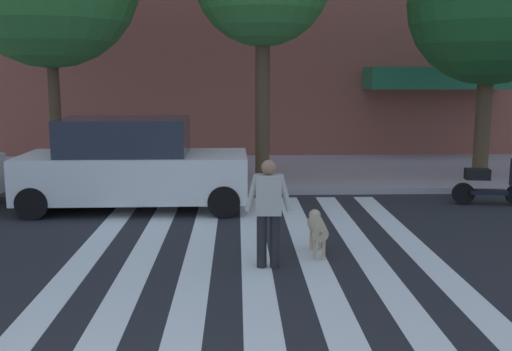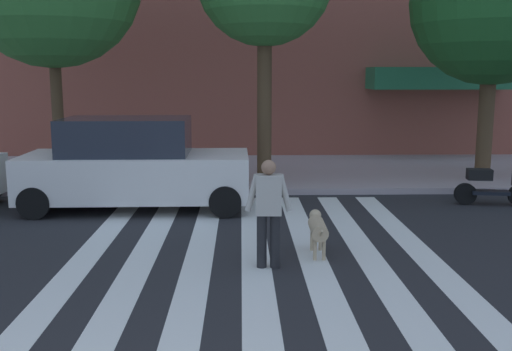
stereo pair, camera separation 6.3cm
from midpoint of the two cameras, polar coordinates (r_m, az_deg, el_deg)
name	(u,v)px [view 2 (the right image)]	position (r m, az deg, el deg)	size (l,w,h in m)	color
ground_plane	(174,280)	(8.54, -7.79, -9.97)	(160.00, 160.00, 0.00)	#232326
sidewalk_far	(208,172)	(17.11, -4.59, 0.34)	(80.00, 6.00, 0.15)	#A39396
crosswalk_stripes	(257,279)	(8.49, 0.36, -9.97)	(5.85, 11.12, 0.01)	silver
parked_car_behind_first	(134,165)	(12.89, -11.61, 0.97)	(4.81, 2.06, 1.96)	silver
parked_scooter	(493,184)	(14.03, 22.12, -0.77)	(1.63, 0.56, 1.11)	black
street_tree_further	(493,3)	(16.50, 22.14, 15.21)	(4.13, 4.13, 6.57)	#4C3823
pedestrian_dog_walker	(269,208)	(8.72, 1.43, -3.12)	(0.70, 0.25, 1.64)	black
dog_on_leash	(318,228)	(9.53, 6.19, -5.04)	(0.28, 1.14, 0.65)	tan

